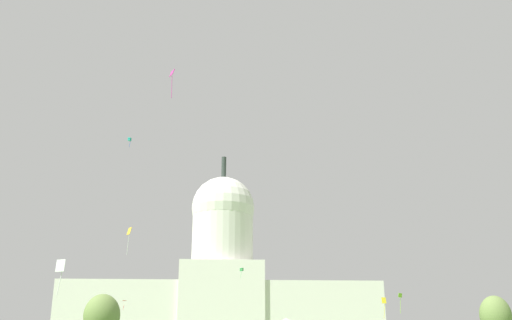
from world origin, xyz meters
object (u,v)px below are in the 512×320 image
kite_red_low (123,302)px  tree_west_mid (102,316)px  capitol_building (222,292)px  kite_magenta_high (172,76)px  kite_turquoise_high (130,139)px  kite_green_mid (242,270)px  kite_white_low (60,268)px  kite_yellow_low (384,302)px  tree_east_near (496,316)px  kite_gold_mid (129,234)px  kite_lime_low (400,298)px

kite_red_low → tree_west_mid: bearing=-45.0°
capitol_building → kite_magenta_high: size_ratio=26.66×
kite_turquoise_high → kite_green_mid: (29.26, 52.96, -24.46)m
tree_west_mid → kite_white_low: bearing=-82.4°
kite_yellow_low → kite_magenta_high: kite_magenta_high is taller
kite_yellow_low → kite_white_low: kite_yellow_low is taller
tree_west_mid → kite_green_mid: size_ratio=3.62×
kite_yellow_low → kite_green_mid: kite_green_mid is taller
kite_yellow_low → kite_turquoise_high: 69.66m
tree_east_near → kite_turquoise_high: kite_turquoise_high is taller
tree_west_mid → kite_gold_mid: 30.91m
capitol_building → kite_gold_mid: bearing=-98.7°
tree_east_near → kite_green_mid: 89.07m
kite_yellow_low → tree_east_near: bearing=-149.8°
tree_east_near → kite_red_low: 89.81m
tree_east_near → kite_red_low: (-77.88, 44.42, 5.18)m
tree_east_near → kite_green_mid: size_ratio=3.20×
kite_red_low → kite_magenta_high: size_ratio=0.50×
capitol_building → kite_yellow_low: size_ratio=27.86×
kite_green_mid → kite_white_low: bearing=-57.2°
kite_yellow_low → kite_white_low: 72.52m
kite_turquoise_high → kite_gold_mid: size_ratio=0.50×
kite_yellow_low → kite_red_low: kite_red_low is taller
kite_turquoise_high → kite_red_low: bearing=25.5°
kite_turquoise_high → kite_white_low: (6.84, -73.26, -39.78)m
kite_magenta_high → kite_gold_mid: bearing=31.8°
kite_white_low → tree_east_near: bearing=96.9°
capitol_building → kite_gold_mid: 110.50m
kite_yellow_low → kite_turquoise_high: (-54.46, 18.57, 39.27)m
tree_east_near → kite_lime_low: (-15.49, 8.92, 3.92)m
tree_west_mid → kite_white_low: tree_west_mid is taller
kite_yellow_low → kite_lime_low: 8.14m
tree_east_near → kite_magenta_high: kite_magenta_high is taller
capitol_building → tree_east_near: size_ratio=10.88×
kite_magenta_high → kite_green_mid: (13.84, 112.69, -12.43)m
tree_east_near → kite_magenta_high: bearing=-147.3°
kite_yellow_low → kite_white_low: (-47.62, -54.69, -0.52)m
kite_magenta_high → tree_west_mid: bearing=32.3°
kite_yellow_low → kite_red_low: (-57.19, 41.62, 2.60)m
capitol_building → kite_white_low: (-16.19, -152.10, -10.50)m
kite_red_low → kite_magenta_high: bearing=-33.1°
kite_yellow_low → kite_lime_low: bearing=-92.5°
capitol_building → kite_yellow_low: bearing=-72.1°
kite_gold_mid → kite_green_mid: kite_green_mid is taller
kite_lime_low → kite_gold_mid: kite_gold_mid is taller
kite_magenta_high → kite_red_low: bearing=27.0°
capitol_building → kite_turquoise_high: bearing=-106.3°
capitol_building → kite_green_mid: (6.23, -25.88, 4.82)m
tree_east_near → capitol_building: bearing=117.5°
tree_west_mid → kite_magenta_high: 65.74m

